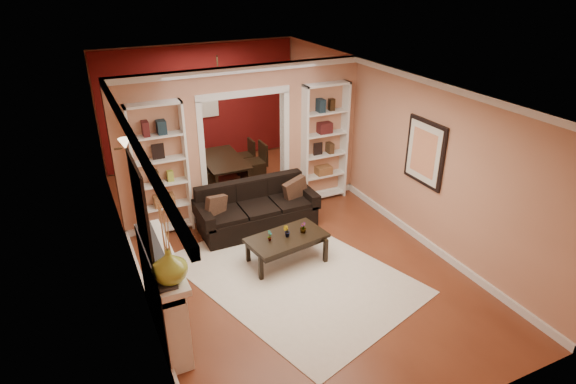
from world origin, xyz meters
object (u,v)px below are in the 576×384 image
bookshelf_left (160,171)px  dining_table (224,170)px  coffee_table (287,249)px  fireplace (165,293)px  sofa (257,207)px  bookshelf_right (324,143)px

bookshelf_left → dining_table: 2.42m
coffee_table → bookshelf_left: size_ratio=0.53×
fireplace → bookshelf_left: bearing=78.0°
sofa → fireplace: 2.80m
fireplace → coffee_table: bearing=20.7°
bookshelf_left → fireplace: size_ratio=1.35×
sofa → coffee_table: bearing=-89.3°
bookshelf_right → sofa: bearing=-160.5°
fireplace → bookshelf_right: bearing=34.8°
bookshelf_right → bookshelf_left: bearing=180.0°
coffee_table → bookshelf_right: bearing=38.5°
coffee_table → fireplace: 2.19m
bookshelf_left → dining_table: size_ratio=1.54×
sofa → bookshelf_right: (1.64, 0.58, 0.74)m
sofa → bookshelf_right: bearing=19.5°
fireplace → dining_table: fireplace is taller
coffee_table → fireplace: fireplace is taller
coffee_table → bookshelf_left: (-1.48, 1.77, 0.92)m
coffee_table → dining_table: size_ratio=0.81×
bookshelf_left → dining_table: bookshelf_left is taller
coffee_table → dining_table: dining_table is taller
coffee_table → bookshelf_right: size_ratio=0.53×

